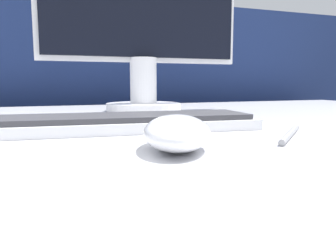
% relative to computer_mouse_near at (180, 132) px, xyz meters
% --- Properties ---
extents(partition_panel, '(5.00, 0.03, 1.14)m').
position_rel_computer_mouse_near_xyz_m(partition_panel, '(-0.00, 0.88, -0.22)').
color(partition_panel, navy).
rests_on(partition_panel, ground_plane).
extents(computer_mouse_near, '(0.11, 0.15, 0.04)m').
position_rel_computer_mouse_near_xyz_m(computer_mouse_near, '(0.00, 0.00, 0.00)').
color(computer_mouse_near, white).
rests_on(computer_mouse_near, desk).
extents(keyboard, '(0.42, 0.14, 0.02)m').
position_rel_computer_mouse_near_xyz_m(keyboard, '(-0.03, 0.16, -0.01)').
color(keyboard, white).
rests_on(keyboard, desk).
extents(monitor, '(0.51, 0.19, 0.47)m').
position_rel_computer_mouse_near_xyz_m(monitor, '(0.09, 0.48, 0.24)').
color(monitor, white).
rests_on(monitor, desk).
extents(pen, '(0.12, 0.11, 0.01)m').
position_rel_computer_mouse_near_xyz_m(pen, '(0.17, 0.03, -0.01)').
color(pen, '#99999E').
rests_on(pen, desk).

